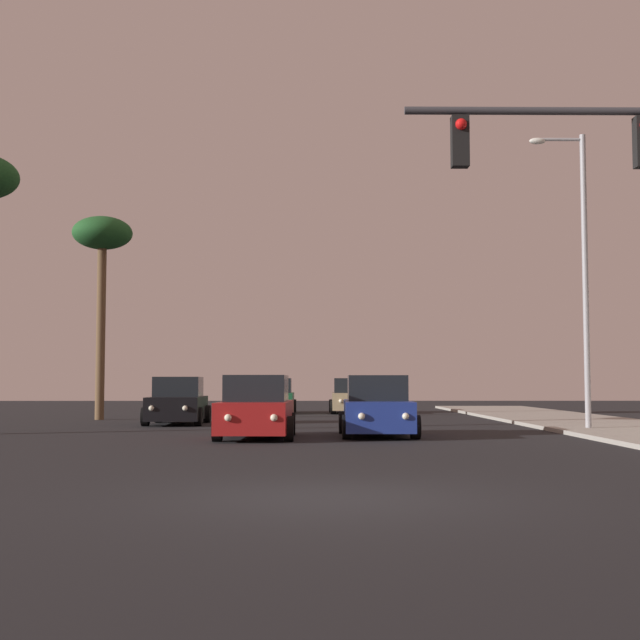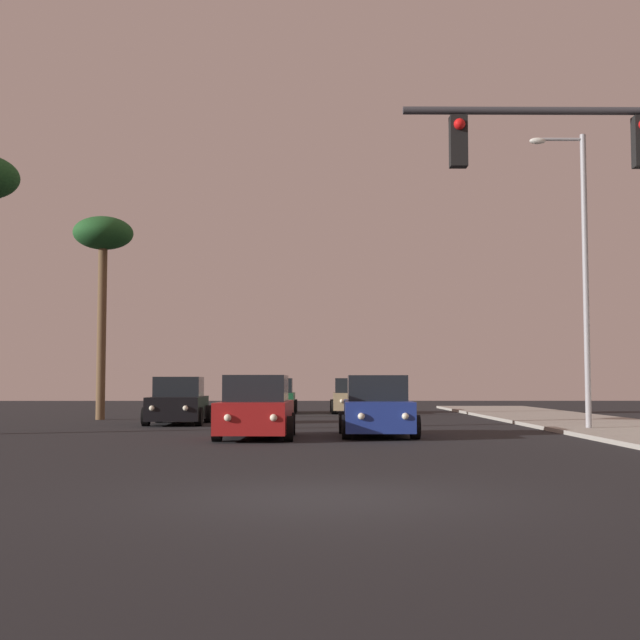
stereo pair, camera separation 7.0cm
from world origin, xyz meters
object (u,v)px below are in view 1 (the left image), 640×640
Objects in this scene: car_green at (275,397)px; car_red at (256,410)px; palm_tree_mid at (102,243)px; car_tan at (351,397)px; car_black at (178,403)px; street_lamp at (581,263)px; car_blue at (377,409)px.

car_red is at bearing 90.87° from car_green.
car_tan is at bearing 35.37° from palm_tree_mid.
car_black is 0.53× the size of palm_tree_mid.
street_lamp reaches higher than car_black.
car_red is 11.07m from street_lamp.
car_tan is 17.82m from street_lamp.
car_black is 8.25m from palm_tree_mid.
car_black is (-3.27, 7.95, 0.00)m from car_red.
car_blue is at bearing 131.19° from car_black.
palm_tree_mid is at bearing -47.82° from car_black.
car_green is 0.48× the size of street_lamp.
palm_tree_mid is (-16.67, 8.74, 1.96)m from street_lamp.
car_green is 3.68m from car_tan.
car_blue is 1.00× the size of car_black.
car_blue is 0.53× the size of palm_tree_mid.
car_tan is 13.02m from car_black.
street_lamp is (6.42, 2.15, 4.36)m from car_blue.
car_black is 0.48× the size of street_lamp.
car_green is 11.72m from car_black.
car_tan is (3.68, -0.15, 0.00)m from car_green.
car_blue is (3.30, 0.88, 0.00)m from car_red.
car_black is at bearing 60.37° from car_tan.
car_blue is (3.57, -18.40, 0.00)m from car_green.
car_green is 19.56m from street_lamp.
palm_tree_mid is at bearing -57.72° from car_red.
car_blue is at bearing -163.35° from car_red.
car_red is 1.00× the size of car_blue.
street_lamp reaches higher than car_tan.
palm_tree_mid is at bearing 48.41° from car_green.
car_red is 1.00× the size of car_tan.
car_green is at bearing -1.16° from car_tan.
street_lamp is (9.98, -16.25, 4.36)m from car_green.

